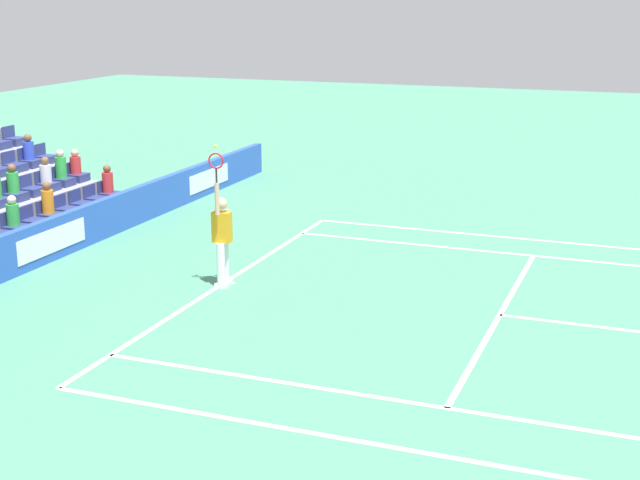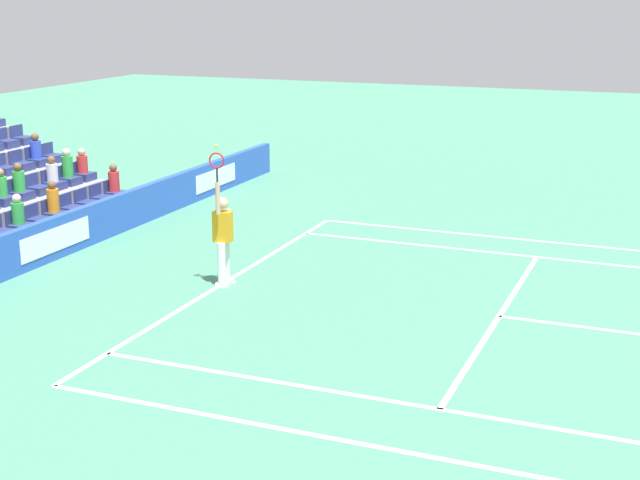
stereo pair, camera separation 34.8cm
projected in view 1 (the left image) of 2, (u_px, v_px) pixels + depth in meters
The scene contains 9 objects.
line_baseline at pixel (225, 282), 18.52m from camera, with size 10.97×0.10×0.01m, color white.
line_service at pixel (500, 315), 16.64m from camera, with size 8.23×0.10×0.01m, color white.
line_singles_sideline_left at pixel (479, 413), 12.77m from camera, with size 0.10×11.89×0.01m, color white.
line_singles_sideline_right at pixel (555, 258), 20.19m from camera, with size 0.10×11.89×0.01m, color white.
line_doubles_sideline_left at pixel (457, 459), 11.53m from camera, with size 0.10×11.89×0.01m, color white.
line_doubles_sideline_right at pixel (562, 242), 21.43m from camera, with size 0.10×11.89×0.01m, color white.
line_centre_mark at pixel (230, 282), 18.49m from camera, with size 0.10×0.20×0.01m, color white.
sponsor_barrier at pixel (48, 240), 19.85m from camera, with size 21.78×0.22×0.92m.
tennis_player at pixel (222, 237), 18.03m from camera, with size 0.53×0.38×2.85m.
Camera 1 is at (15.83, -3.84, 5.64)m, focal length 51.98 mm.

